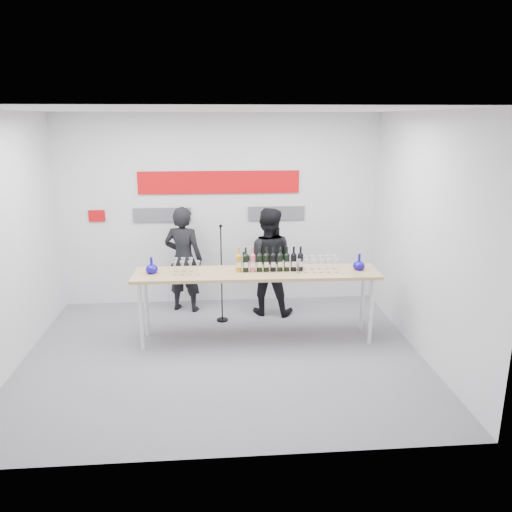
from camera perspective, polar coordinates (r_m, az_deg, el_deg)
The scene contains 12 objects.
ground at distance 6.48m, azimuth -3.71°, elevation -11.20°, with size 5.00×5.00×0.00m, color slate.
back_wall at distance 7.92m, azimuth -4.17°, elevation 5.20°, with size 5.00×0.04×3.00m, color silver.
signage at distance 7.84m, azimuth -4.62°, elevation 7.35°, with size 3.38×0.02×0.79m.
tasting_table at distance 6.56m, azimuth 0.07°, elevation -2.42°, with size 3.22×0.71×0.96m.
wine_bottles at distance 6.52m, azimuth 1.58°, elevation -0.36°, with size 0.89×0.09×0.33m.
decanter_left at distance 6.59m, azimuth -11.85°, elevation -1.04°, with size 0.16×0.16×0.21m, color #130894, non-canonical shape.
decanter_right at distance 6.75m, azimuth 11.70°, elevation -0.65°, with size 0.16×0.16×0.21m, color #130894, non-canonical shape.
glasses_left at distance 6.52m, azimuth -8.11°, elevation -1.20°, with size 0.36×0.23×0.18m.
glasses_right at distance 6.61m, azimuth 6.95°, elevation -0.92°, with size 0.57×0.24×0.18m.
presenter_left at distance 7.71m, azimuth -8.28°, elevation -0.38°, with size 0.60×0.39×1.64m, color black.
presenter_right at distance 7.52m, azimuth 1.33°, elevation -0.63°, with size 0.80×0.62×1.64m, color black.
mic_stand at distance 7.34m, azimuth -3.93°, elevation -4.15°, with size 0.17×0.17×1.47m.
Camera 1 is at (-0.06, -5.80, 2.90)m, focal length 35.00 mm.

